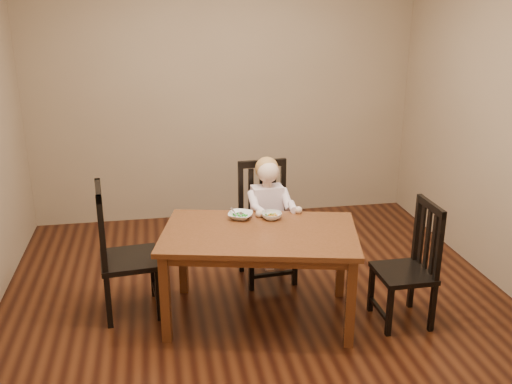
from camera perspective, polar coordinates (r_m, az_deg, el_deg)
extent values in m
cube|color=#46200E|center=(4.53, 0.35, -11.18)|extent=(4.00, 4.00, 0.01)
cube|color=#967D5F|center=(5.97, -3.22, 10.01)|extent=(4.00, 0.01, 2.70)
cube|color=#967D5F|center=(2.19, 10.14, -6.28)|extent=(4.00, 0.01, 2.70)
cube|color=#4D2B12|center=(4.07, 0.36, -4.20)|extent=(1.53, 1.12, 0.04)
cube|color=#4D2B12|center=(4.10, 0.36, -4.91)|extent=(1.40, 0.99, 0.07)
cube|color=#4D2B12|center=(3.99, -9.05, -10.51)|extent=(0.08, 0.08, 0.65)
cube|color=#4D2B12|center=(3.94, 9.42, -10.95)|extent=(0.08, 0.08, 0.65)
cube|color=#4D2B12|center=(4.60, -7.32, -6.26)|extent=(0.08, 0.08, 0.65)
cube|color=#4D2B12|center=(4.55, 8.49, -6.58)|extent=(0.08, 0.08, 0.65)
cube|color=black|center=(4.75, 1.16, -4.04)|extent=(0.46, 0.44, 0.04)
cube|color=black|center=(5.04, 2.63, -5.37)|extent=(0.04, 0.04, 0.40)
cube|color=black|center=(4.95, -1.49, -5.82)|extent=(0.04, 0.04, 0.40)
cube|color=black|center=(4.74, 3.90, -7.05)|extent=(0.04, 0.04, 0.40)
cube|color=black|center=(4.64, -0.48, -7.58)|extent=(0.04, 0.04, 0.40)
cube|color=black|center=(4.85, 2.73, 0.20)|extent=(0.04, 0.04, 0.56)
cube|color=black|center=(4.76, -1.54, -0.16)|extent=(0.04, 0.04, 0.56)
cube|color=black|center=(4.73, 0.62, 2.88)|extent=(0.41, 0.07, 0.06)
cube|color=black|center=(4.83, 1.73, -0.21)|extent=(0.05, 0.02, 0.48)
cube|color=black|center=(4.81, 0.61, -0.31)|extent=(0.05, 0.02, 0.48)
cube|color=black|center=(4.79, -0.51, -0.41)|extent=(0.05, 0.02, 0.48)
cube|color=black|center=(4.35, -12.51, -6.63)|extent=(0.46, 0.48, 0.04)
cube|color=black|center=(4.62, -14.72, -8.35)|extent=(0.04, 0.04, 0.41)
cube|color=black|center=(4.28, -14.54, -10.61)|extent=(0.04, 0.04, 0.41)
cube|color=black|center=(4.63, -10.26, -7.93)|extent=(0.04, 0.04, 0.41)
cube|color=black|center=(4.30, -9.71, -10.15)|extent=(0.04, 0.04, 0.41)
cube|color=black|center=(4.41, -15.28, -2.25)|extent=(0.04, 0.04, 0.57)
cube|color=black|center=(4.06, -15.15, -4.11)|extent=(0.04, 0.04, 0.57)
cube|color=black|center=(4.15, -15.52, 0.11)|extent=(0.08, 0.42, 0.06)
cube|color=black|center=(4.33, -15.22, -3.03)|extent=(0.02, 0.05, 0.49)
cube|color=black|center=(4.24, -15.18, -3.51)|extent=(0.02, 0.05, 0.49)
cube|color=black|center=(4.15, -15.15, -4.02)|extent=(0.02, 0.05, 0.49)
cube|color=black|center=(4.28, 14.51, -7.86)|extent=(0.38, 0.40, 0.04)
cube|color=black|center=(4.31, 17.23, -11.00)|extent=(0.04, 0.04, 0.37)
cube|color=black|center=(4.57, 15.27, -8.97)|extent=(0.04, 0.04, 0.37)
cube|color=black|center=(4.18, 13.20, -11.62)|extent=(0.04, 0.04, 0.37)
cube|color=black|center=(4.45, 11.45, -9.47)|extent=(0.04, 0.04, 0.37)
cube|color=black|center=(4.10, 17.88, -5.19)|extent=(0.04, 0.04, 0.51)
cube|color=black|center=(4.37, 15.81, -3.42)|extent=(0.04, 0.04, 0.51)
cube|color=black|center=(4.15, 17.10, -1.36)|extent=(0.03, 0.38, 0.05)
cube|color=black|center=(4.17, 17.33, -5.09)|extent=(0.02, 0.04, 0.44)
cube|color=black|center=(4.25, 16.77, -4.61)|extent=(0.02, 0.04, 0.44)
cube|color=black|center=(4.32, 16.24, -4.15)|extent=(0.02, 0.04, 0.44)
imported|color=white|center=(4.30, -1.57, -2.36)|extent=(0.24, 0.24, 0.04)
imported|color=white|center=(4.29, 1.58, -2.39)|extent=(0.19, 0.19, 0.05)
cube|color=silver|center=(4.27, -2.13, -2.10)|extent=(0.06, 0.12, 0.05)
cube|color=silver|center=(4.28, -2.12, -2.30)|extent=(0.04, 0.04, 0.01)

